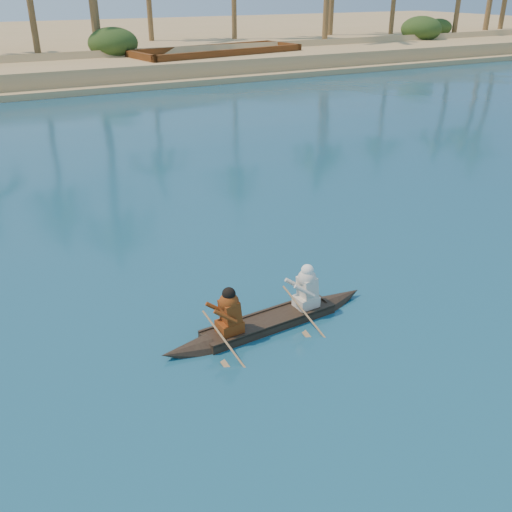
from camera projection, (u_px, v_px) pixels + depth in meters
ground at (151, 255)px, 13.49m from camera, size 160.00×160.00×0.00m
canoe at (269, 315)px, 10.62m from camera, size 4.41×0.88×1.21m
barge_right at (218, 62)px, 40.60m from camera, size 12.72×5.96×2.04m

